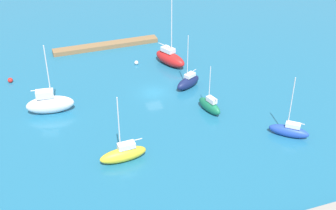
{
  "coord_description": "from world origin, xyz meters",
  "views": [
    {
      "loc": [
        19.11,
        60.24,
        36.66
      ],
      "look_at": [
        0.0,
        6.63,
        1.5
      ],
      "focal_mm": 49.03,
      "sensor_mm": 36.0,
      "label": 1
    }
  ],
  "objects": [
    {
      "name": "sailboat_blue_outer_mooring",
      "position": [
        -13.67,
        17.49,
        0.92
      ],
      "size": [
        5.11,
        4.77,
        9.03
      ],
      "rotation": [
        0.0,
        0.0,
        5.56
      ],
      "color": "#2347B2",
      "rests_on": "water"
    },
    {
      "name": "water",
      "position": [
        0.0,
        0.0,
        0.0
      ],
      "size": [
        160.0,
        160.0,
        0.0
      ],
      "primitive_type": "plane",
      "color": "#1E668C",
      "rests_on": "ground"
    },
    {
      "name": "sailboat_yellow_west_end",
      "position": [
        9.0,
        15.12,
        1.07
      ],
      "size": [
        6.16,
        2.06,
        9.44
      ],
      "rotation": [
        0.0,
        0.0,
        0.05
      ],
      "color": "yellow",
      "rests_on": "water"
    },
    {
      "name": "sailboat_red_lone_north",
      "position": [
        -5.73,
        -8.37,
        1.33
      ],
      "size": [
        4.9,
        7.08,
        12.03
      ],
      "rotation": [
        0.0,
        0.0,
        2.0
      ],
      "color": "red",
      "rests_on": "water"
    },
    {
      "name": "mooring_buoy_red",
      "position": [
        21.34,
        -11.14,
        0.41
      ],
      "size": [
        0.82,
        0.82,
        0.82
      ],
      "primitive_type": "sphere",
      "color": "red",
      "rests_on": "water"
    },
    {
      "name": "sailboat_white_near_pier",
      "position": [
        16.23,
        0.47,
        1.53
      ],
      "size": [
        7.16,
        3.08,
        10.79
      ],
      "rotation": [
        0.0,
        0.0,
        3.01
      ],
      "color": "white",
      "rests_on": "water"
    },
    {
      "name": "pier_dock",
      "position": [
        3.28,
        -19.37,
        0.41
      ],
      "size": [
        20.09,
        2.14,
        0.83
      ],
      "primitive_type": "cube",
      "color": "olive",
      "rests_on": "ground"
    },
    {
      "name": "sailboat_navy_by_breakwater",
      "position": [
        -5.71,
        0.31,
        1.02
      ],
      "size": [
        5.19,
        3.85,
        9.16
      ],
      "rotation": [
        0.0,
        0.0,
        0.49
      ],
      "color": "#141E4C",
      "rests_on": "water"
    },
    {
      "name": "sailboat_green_center_basin",
      "position": [
        -6.02,
        8.1,
        1.03
      ],
      "size": [
        2.51,
        4.92,
        7.33
      ],
      "rotation": [
        0.0,
        0.0,
        4.96
      ],
      "color": "#19724C",
      "rests_on": "water"
    },
    {
      "name": "mooring_buoy_white",
      "position": [
        -0.14,
        -10.48,
        0.36
      ],
      "size": [
        0.71,
        0.71,
        0.71
      ],
      "primitive_type": "sphere",
      "color": "white",
      "rests_on": "water"
    }
  ]
}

